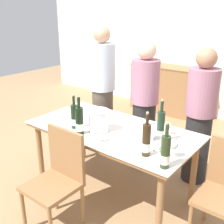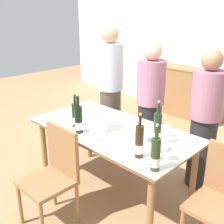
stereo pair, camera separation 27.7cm
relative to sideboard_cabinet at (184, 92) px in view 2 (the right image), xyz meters
name	(u,v)px [view 2 (the right image)]	position (x,y,z in m)	size (l,w,h in m)	color
ground_plane	(112,191)	(0.72, -2.66, -0.45)	(12.00, 12.00, 0.00)	#A37F56
sideboard_cabinet	(184,92)	(0.00, 0.00, 0.00)	(1.49, 0.46, 0.89)	#996B42
dining_table	(112,135)	(0.72, -2.66, 0.23)	(1.71, 0.88, 0.75)	#996B42
ice_bucket	(98,119)	(0.65, -2.78, 0.42)	(0.21, 0.21, 0.22)	white
wine_bottle_0	(139,142)	(1.28, -2.91, 0.44)	(0.07, 0.07, 0.38)	#332314
wine_bottle_1	(75,116)	(0.41, -2.87, 0.42)	(0.07, 0.07, 0.35)	black
wine_bottle_2	(79,120)	(0.55, -2.95, 0.43)	(0.08, 0.08, 0.37)	black
wine_bottle_3	(155,155)	(1.49, -2.98, 0.43)	(0.07, 0.07, 0.37)	#28381E
wine_bottle_4	(157,130)	(1.25, -2.63, 0.45)	(0.07, 0.07, 0.41)	#1E3323
wine_glass_0	(151,141)	(1.29, -2.77, 0.40)	(0.09, 0.09, 0.15)	white
wine_glass_1	(166,148)	(1.47, -2.81, 0.42)	(0.09, 0.09, 0.16)	white
wine_glass_2	(167,128)	(1.23, -2.43, 0.39)	(0.07, 0.07, 0.13)	white
wine_glass_3	(94,131)	(0.81, -2.98, 0.41)	(0.08, 0.08, 0.15)	white
wine_glass_4	(150,148)	(1.38, -2.90, 0.42)	(0.09, 0.09, 0.16)	white
chair_right_end	(223,195)	(1.87, -2.57, 0.06)	(0.42, 0.42, 0.89)	#996B42
chair_near_front	(54,171)	(0.64, -3.32, 0.08)	(0.42, 0.42, 0.92)	#996B42
person_host	(110,92)	(0.02, -1.96, 0.41)	(0.33, 0.33, 1.70)	#51473D
person_guest_left	(150,108)	(0.66, -1.95, 0.34)	(0.33, 0.33, 1.56)	#262628
person_guest_right	(205,122)	(1.32, -1.86, 0.32)	(0.33, 0.33, 1.53)	#262628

